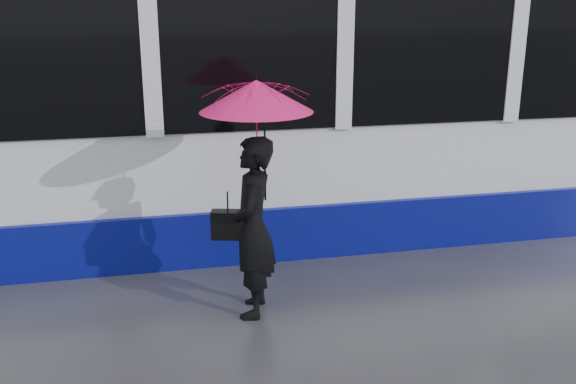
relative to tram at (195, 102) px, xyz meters
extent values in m
plane|color=#29292E|center=(1.05, -2.50, -1.64)|extent=(90.00, 90.00, 0.00)
cube|color=#3F3D38|center=(1.05, -0.72, -1.63)|extent=(34.00, 0.07, 0.02)
cube|color=#3F3D38|center=(1.05, 0.72, -1.63)|extent=(34.00, 0.07, 0.02)
cube|color=white|center=(0.00, 0.00, -0.11)|extent=(24.00, 2.40, 2.95)
cube|color=navy|center=(0.00, 0.00, -1.33)|extent=(24.00, 2.56, 0.62)
cube|color=black|center=(0.00, 0.00, 0.56)|extent=(23.00, 2.48, 1.40)
imported|color=black|center=(0.31, -2.39, -0.80)|extent=(0.55, 0.70, 1.69)
imported|color=#EB1389|center=(0.36, -2.39, 0.14)|extent=(1.13, 1.14, 0.84)
cone|color=#EB1389|center=(0.36, -2.39, 0.40)|extent=(1.21, 1.21, 0.27)
cylinder|color=black|center=(0.36, -2.39, 0.56)|extent=(0.01, 0.01, 0.06)
cylinder|color=black|center=(0.43, -2.37, -0.18)|extent=(0.02, 0.02, 0.74)
cube|color=black|center=(0.09, -2.37, -0.76)|extent=(0.32, 0.20, 0.26)
cylinder|color=black|center=(0.09, -2.37, -0.53)|extent=(0.01, 0.01, 0.18)
camera|label=1|loc=(-0.55, -7.81, 1.21)|focal=40.00mm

